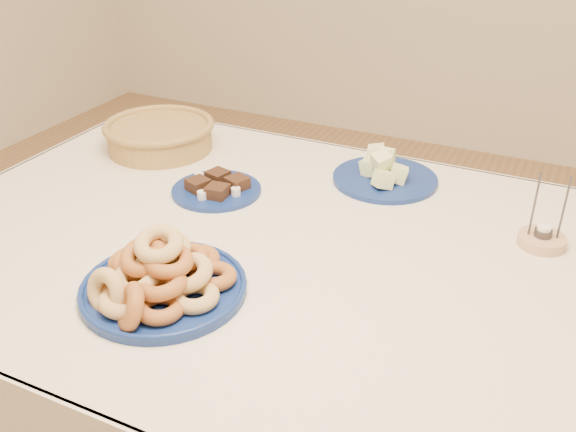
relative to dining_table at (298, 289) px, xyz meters
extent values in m
cylinder|color=brown|center=(-0.70, 0.40, -0.28)|extent=(0.06, 0.06, 0.72)
cube|color=#EEE5CD|center=(0.00, 0.00, 0.10)|extent=(1.70, 1.10, 0.02)
cube|color=#EEE5CD|center=(0.00, 0.55, -0.03)|extent=(1.70, 0.01, 0.28)
cube|color=#EEE5CD|center=(-0.85, 0.00, -0.03)|extent=(0.01, 1.10, 0.28)
cylinder|color=navy|center=(-0.16, -0.26, 0.11)|extent=(0.40, 0.40, 0.02)
torus|color=navy|center=(-0.16, -0.26, 0.12)|extent=(0.41, 0.41, 0.01)
torus|color=tan|center=(-0.08, -0.27, 0.14)|extent=(0.10, 0.10, 0.03)
torus|color=brown|center=(-0.08, -0.21, 0.14)|extent=(0.09, 0.09, 0.03)
torus|color=brown|center=(-0.14, -0.17, 0.14)|extent=(0.13, 0.13, 0.03)
torus|color=tan|center=(-0.21, -0.18, 0.14)|extent=(0.13, 0.13, 0.03)
torus|color=brown|center=(-0.25, -0.23, 0.14)|extent=(0.09, 0.09, 0.03)
torus|color=brown|center=(-0.23, -0.30, 0.14)|extent=(0.11, 0.12, 0.04)
torus|color=tan|center=(-0.18, -0.34, 0.14)|extent=(0.13, 0.13, 0.04)
torus|color=brown|center=(-0.11, -0.33, 0.14)|extent=(0.12, 0.12, 0.03)
torus|color=tan|center=(-0.10, -0.25, 0.16)|extent=(0.11, 0.11, 0.05)
torus|color=brown|center=(-0.14, -0.21, 0.16)|extent=(0.12, 0.12, 0.04)
torus|color=tan|center=(-0.19, -0.21, 0.16)|extent=(0.13, 0.13, 0.05)
torus|color=brown|center=(-0.21, -0.26, 0.16)|extent=(0.13, 0.13, 0.04)
torus|color=tan|center=(-0.18, -0.30, 0.16)|extent=(0.11, 0.11, 0.05)
torus|color=brown|center=(-0.12, -0.30, 0.16)|extent=(0.10, 0.10, 0.04)
torus|color=brown|center=(-0.13, -0.27, 0.19)|extent=(0.13, 0.13, 0.04)
torus|color=tan|center=(-0.16, -0.23, 0.19)|extent=(0.11, 0.11, 0.03)
torus|color=brown|center=(-0.18, -0.27, 0.19)|extent=(0.10, 0.10, 0.06)
torus|color=tan|center=(-0.16, -0.26, 0.22)|extent=(0.12, 0.12, 0.05)
torus|color=tan|center=(-0.21, -0.35, 0.15)|extent=(0.10, 0.07, 0.09)
torus|color=brown|center=(-0.15, -0.36, 0.15)|extent=(0.11, 0.11, 0.09)
cylinder|color=navy|center=(0.06, 0.38, 0.11)|extent=(0.29, 0.29, 0.01)
cube|color=#CAE38F|center=(0.06, 0.36, 0.17)|extent=(0.06, 0.07, 0.06)
cube|color=#CAE38F|center=(0.04, 0.39, 0.17)|extent=(0.06, 0.06, 0.06)
cube|color=#CAE38F|center=(0.03, 0.38, 0.14)|extent=(0.06, 0.05, 0.05)
cube|color=#CAE38F|center=(0.06, 0.38, 0.17)|extent=(0.05, 0.05, 0.05)
cube|color=#CAE38F|center=(0.05, 0.42, 0.14)|extent=(0.06, 0.06, 0.04)
cube|color=#CAE38F|center=(0.08, 0.32, 0.14)|extent=(0.06, 0.07, 0.06)
cube|color=#CAE38F|center=(0.03, 0.40, 0.14)|extent=(0.05, 0.06, 0.05)
cube|color=#CAE38F|center=(0.10, 0.37, 0.14)|extent=(0.06, 0.06, 0.05)
cube|color=#CAE38F|center=(0.03, 0.40, 0.17)|extent=(0.05, 0.05, 0.05)
cube|color=#CAE38F|center=(0.06, 0.39, 0.17)|extent=(0.05, 0.05, 0.05)
cylinder|color=navy|center=(-0.29, 0.15, 0.11)|extent=(0.23, 0.23, 0.01)
cube|color=black|center=(-0.32, 0.12, 0.13)|extent=(0.06, 0.06, 0.03)
cube|color=black|center=(-0.26, 0.11, 0.13)|extent=(0.05, 0.05, 0.03)
cube|color=black|center=(-0.30, 0.18, 0.13)|extent=(0.06, 0.06, 0.03)
cube|color=black|center=(-0.24, 0.17, 0.13)|extent=(0.06, 0.06, 0.03)
cylinder|color=silver|center=(-0.35, 0.16, 0.13)|extent=(0.02, 0.02, 0.02)
cylinder|color=silver|center=(-0.29, 0.08, 0.13)|extent=(0.02, 0.02, 0.02)
cylinder|color=silver|center=(-0.23, 0.13, 0.13)|extent=(0.02, 0.02, 0.02)
cylinder|color=olive|center=(-0.57, 0.31, 0.14)|extent=(0.30, 0.30, 0.07)
torus|color=olive|center=(-0.57, 0.31, 0.18)|extent=(0.32, 0.32, 0.02)
cylinder|color=tan|center=(0.46, 0.23, 0.12)|extent=(0.11, 0.11, 0.02)
cylinder|color=#3D3D42|center=(0.46, 0.23, 0.14)|extent=(0.04, 0.04, 0.02)
cylinder|color=white|center=(0.46, 0.23, 0.15)|extent=(0.03, 0.03, 0.01)
cylinder|color=#3D3D42|center=(0.43, 0.22, 0.20)|extent=(0.01, 0.01, 0.14)
cylinder|color=#3D3D42|center=(0.49, 0.23, 0.20)|extent=(0.01, 0.01, 0.14)
camera|label=1|loc=(0.48, -1.04, 0.81)|focal=40.00mm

